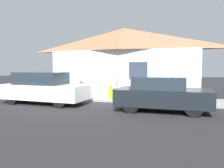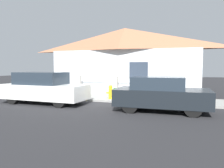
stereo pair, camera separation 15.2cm
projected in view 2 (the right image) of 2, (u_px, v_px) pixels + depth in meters
ground_plane at (105, 102)px, 10.89m from camera, size 60.00×60.00×0.00m
sidewalk at (112, 98)px, 11.94m from camera, size 24.00×2.25×0.10m
house at (124, 42)px, 13.98m from camera, size 9.67×2.23×4.24m
fence at (117, 85)px, 12.81m from camera, size 4.90×0.10×1.10m
car_left at (44, 88)px, 10.51m from camera, size 4.22×1.71×1.51m
car_right at (161, 94)px, 8.71m from camera, size 3.71×1.89×1.37m
fire_hydrant at (110, 92)px, 11.27m from camera, size 0.47×0.21×0.73m
potted_plant_near_hydrant at (115, 92)px, 12.34m from camera, size 0.33×0.33×0.49m
potted_plant_by_fence at (71, 89)px, 13.30m from camera, size 0.41×0.41×0.55m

